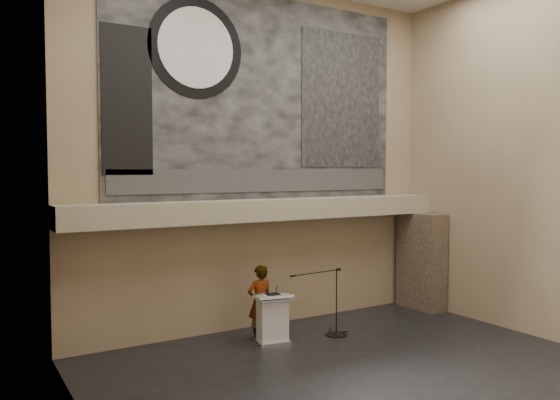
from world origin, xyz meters
TOP-DOWN VIEW (x-y plane):
  - floor at (0.00, 0.00)m, footprint 10.00×10.00m
  - wall_back at (0.00, 4.00)m, footprint 10.00×0.02m
  - wall_left at (-5.00, 0.00)m, footprint 0.02×8.00m
  - wall_right at (5.00, 0.00)m, footprint 0.02×8.00m
  - soffit at (0.00, 3.60)m, footprint 10.00×0.80m
  - sprinkler_left at (-1.60, 3.55)m, footprint 0.04×0.04m
  - sprinkler_right at (1.90, 3.55)m, footprint 0.04×0.04m
  - banner at (0.00, 3.97)m, footprint 8.00×0.05m
  - banner_text_strip at (0.00, 3.93)m, footprint 7.76×0.02m
  - banner_clock_rim at (-1.80, 3.93)m, footprint 2.30×0.02m
  - banner_clock_face at (-1.80, 3.91)m, footprint 1.84×0.02m
  - banner_building_print at (2.40, 3.93)m, footprint 2.60×0.02m
  - banner_brick_print at (-3.40, 3.93)m, footprint 1.10×0.02m
  - stone_pier at (4.65, 3.15)m, footprint 0.60×1.40m
  - lectern at (-0.57, 2.60)m, footprint 0.90×0.71m
  - binder at (-0.56, 2.59)m, footprint 0.30×0.25m
  - papers at (-0.68, 2.55)m, footprint 0.26×0.31m
  - speaker_person at (-0.66, 3.01)m, footprint 0.63×0.42m
  - mic_stand at (0.99, 2.35)m, footprint 1.63×0.52m

SIDE VIEW (x-z plane):
  - floor at x=0.00m, z-range 0.00..0.00m
  - mic_stand at x=0.99m, z-range -0.54..1.06m
  - lectern at x=-0.57m, z-range -0.02..1.12m
  - speaker_person at x=-0.66m, z-range 0.00..1.73m
  - papers at x=-0.68m, z-range 1.10..1.10m
  - binder at x=-0.56m, z-range 1.10..1.14m
  - stone_pier at x=4.65m, z-range 0.00..2.70m
  - sprinkler_left at x=-1.60m, z-range 2.64..2.70m
  - sprinkler_right at x=1.90m, z-range 2.64..2.70m
  - soffit at x=0.00m, z-range 2.70..3.20m
  - banner_text_strip at x=0.00m, z-range 3.38..3.93m
  - wall_back at x=0.00m, z-range 0.00..8.50m
  - wall_left at x=-5.00m, z-range 0.00..8.50m
  - wall_right at x=5.00m, z-range 0.00..8.50m
  - banner_brick_print at x=-3.40m, z-range 3.80..7.00m
  - banner at x=0.00m, z-range 3.20..8.20m
  - banner_building_print at x=2.40m, z-range 4.00..7.60m
  - banner_clock_rim at x=-1.80m, z-range 5.55..7.85m
  - banner_clock_face at x=-1.80m, z-range 5.78..7.62m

